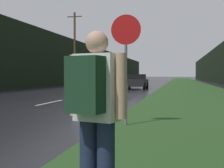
{
  "coord_description": "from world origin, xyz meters",
  "views": [
    {
      "loc": [
        5.86,
        0.48,
        1.27
      ],
      "look_at": [
        2.7,
        15.23,
        0.85
      ],
      "focal_mm": 50.0,
      "sensor_mm": 36.0,
      "label": 1
    }
  ],
  "objects": [
    {
      "name": "car_passing_far",
      "position": [
        2.02,
        29.39,
        0.7
      ],
      "size": [
        1.94,
        4.17,
        1.38
      ],
      "rotation": [
        0.0,
        0.0,
        3.14
      ],
      "color": "black",
      "rests_on": "ground_plane"
    },
    {
      "name": "lane_stripe_d",
      "position": [
        0.0,
        21.07,
        0.0
      ],
      "size": [
        0.12,
        3.0,
        0.01
      ],
      "primitive_type": "cube",
      "color": "silver",
      "rests_on": "ground_plane"
    },
    {
      "name": "stop_sign",
      "position": [
        4.56,
        8.18,
        1.76
      ],
      "size": [
        0.75,
        0.07,
        2.78
      ],
      "color": "slate",
      "rests_on": "ground_plane"
    },
    {
      "name": "hitchhiker_with_backpack",
      "position": [
        5.11,
        3.2,
        0.96
      ],
      "size": [
        0.56,
        0.48,
        1.67
      ],
      "rotation": [
        0.0,
        0.0,
        -0.27
      ],
      "color": "#1E2847",
      "rests_on": "ground_plane"
    },
    {
      "name": "lane_stripe_c",
      "position": [
        0.0,
        14.07,
        0.0
      ],
      "size": [
        0.12,
        3.0,
        0.01
      ],
      "primitive_type": "cube",
      "color": "silver",
      "rests_on": "ground_plane"
    },
    {
      "name": "utility_pole_far",
      "position": [
        -6.15,
        35.57,
        4.48
      ],
      "size": [
        1.8,
        0.24,
        8.69
      ],
      "color": "#4C3823",
      "rests_on": "ground_plane"
    },
    {
      "name": "grass_verge",
      "position": [
        7.04,
        40.0,
        0.01
      ],
      "size": [
        6.0,
        240.0,
        0.02
      ],
      "primitive_type": "cube",
      "color": "#26471E",
      "rests_on": "ground_plane"
    },
    {
      "name": "car_passing_near",
      "position": [
        2.02,
        16.24,
        0.69
      ],
      "size": [
        1.98,
        4.27,
        1.37
      ],
      "rotation": [
        0.0,
        0.0,
        3.14
      ],
      "color": "#BCBCBC",
      "rests_on": "ground_plane"
    },
    {
      "name": "treeline_far_side",
      "position": [
        -10.04,
        50.0,
        3.26
      ],
      "size": [
        2.0,
        140.0,
        6.51
      ],
      "primitive_type": "cube",
      "color": "black",
      "rests_on": "ground_plane"
    }
  ]
}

